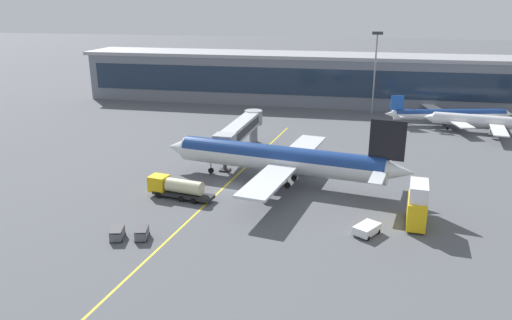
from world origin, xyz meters
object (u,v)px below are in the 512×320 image
fuel_tanker (177,187)px  commuter_jet_far (449,114)px  main_airliner (281,159)px  commuter_jet_near (492,122)px  baggage_cart_0 (117,233)px  baggage_cart_1 (142,233)px  catering_lift (417,205)px  pushback_tug (367,229)px

fuel_tanker → commuter_jet_far: 77.52m
main_airliner → fuel_tanker: bearing=-146.6°
fuel_tanker → commuter_jet_far: bearing=49.8°
commuter_jet_far → commuter_jet_near: commuter_jet_near is taller
commuter_jet_far → main_airliner: bearing=-125.3°
main_airliner → baggage_cart_0: 30.66m
fuel_tanker → baggage_cart_1: size_ratio=3.76×
catering_lift → pushback_tug: size_ratio=1.58×
baggage_cart_0 → baggage_cart_1: 3.20m
main_airliner → pushback_tug: bearing=-49.2°
baggage_cart_0 → commuter_jet_near: (61.16, 67.47, 1.98)m
catering_lift → pushback_tug: bearing=-146.7°
pushback_tug → baggage_cart_1: bearing=-165.9°
baggage_cart_1 → commuter_jet_far: (49.56, 73.37, 1.92)m
commuter_jet_far → fuel_tanker: bearing=-130.2°
main_airliner → fuel_tanker: (-15.01, -9.88, -2.59)m
commuter_jet_near → fuel_tanker: bearing=-138.1°
fuel_tanker → baggage_cart_0: fuel_tanker is taller
main_airliner → baggage_cart_0: size_ratio=14.89×
baggage_cart_1 → main_airliner: bearing=58.8°
main_airliner → baggage_cart_1: bearing=-121.2°
fuel_tanker → pushback_tug: size_ratio=2.49×
fuel_tanker → baggage_cart_1: bearing=-88.2°
catering_lift → commuter_jet_near: 59.43m
catering_lift → pushback_tug: (-6.65, -4.37, -2.22)m
baggage_cart_1 → commuter_jet_near: bearing=49.0°
fuel_tanker → catering_lift: 36.20m
pushback_tug → commuter_jet_near: (29.06, 59.41, 1.92)m
catering_lift → commuter_jet_far: commuter_jet_far is taller
main_airliner → commuter_jet_far: bearing=54.7°
main_airliner → pushback_tug: size_ratio=9.87×
catering_lift → commuter_jet_near: size_ratio=0.23×
pushback_tug → fuel_tanker: bearing=166.9°
baggage_cart_0 → commuter_jet_near: commuter_jet_near is taller
catering_lift → baggage_cart_1: 37.57m
pushback_tug → commuter_jet_near: size_ratio=0.14×
catering_lift → baggage_cart_1: size_ratio=2.38×
baggage_cart_0 → baggage_cart_1: size_ratio=1.00×
baggage_cart_1 → commuter_jet_near: (58.06, 66.69, 1.98)m
catering_lift → baggage_cart_1: catering_lift is taller
main_airliner → catering_lift: bearing=-30.4°
main_airliner → catering_lift: 24.48m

